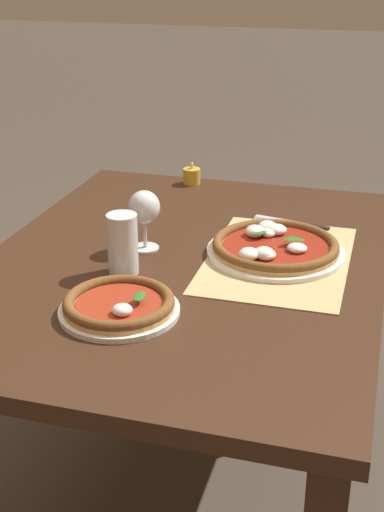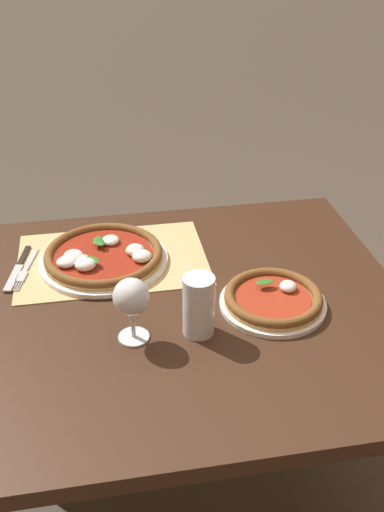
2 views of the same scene
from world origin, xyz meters
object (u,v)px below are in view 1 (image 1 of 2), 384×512
Objects in this scene: pizza_far at (119,305)px; fork at (287,225)px; knife at (292,222)px; wine_glass at (144,210)px; pizza_near at (275,247)px; votive_candle at (192,177)px; pint_glass at (123,245)px.

pizza_far reaches higher than fork.
wine_glass is at bearing 129.43° from knife.
pizza_near is 1.33× the size of pizza_far.
votive_candle reaches higher than pizza_near.
pint_glass reaches higher than knife.
pizza_near is 4.74× the size of votive_candle.
knife is 0.46m from votive_candle.
pint_glass is at bearing 179.10° from wine_glass.
pizza_near is 0.23m from knife.
fork is (0.20, 0.00, -0.02)m from pizza_near.
votive_candle is (0.27, 0.37, 0.02)m from knife.
pizza_far is 0.36m from wine_glass.
pizza_far is 3.56× the size of votive_candle.
wine_glass is 0.42m from fork.
pizza_near is 0.21m from fork.
wine_glass reaches higher than fork.
votive_candle is at bearing 3.49° from wine_glass.
fork is (0.25, -0.32, -0.10)m from wine_glass.
pizza_far is at bearing -161.65° from pint_glass.
knife is (0.22, -0.01, -0.02)m from pizza_near.
fork is at bearing 152.08° from knife.
knife is (0.27, -0.33, -0.10)m from wine_glass.
pizza_near is at bearing -33.86° from pizza_far.
wine_glass reaches higher than pizza_near.
pint_glass reaches higher than votive_candle.
votive_candle is at bearing 53.22° from knife.
wine_glass is at bearing -176.51° from votive_candle.
pint_glass is 2.01× the size of votive_candle.
knife is at bearing -23.75° from pizza_far.
pizza_far reaches higher than knife.
fork is at bearing -129.57° from votive_candle.
pizza_near is 1.59× the size of knife.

